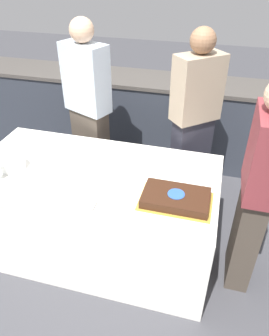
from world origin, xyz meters
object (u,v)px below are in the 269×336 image
object	(u,v)px
cake	(176,198)
plate_stack	(12,164)
person_cutting_cake	(193,127)
person_seated_right	(257,192)
person_standing_back	(89,113)

from	to	relation	value
cake	plate_stack	bearing A→B (deg)	176.93
person_cutting_cake	person_seated_right	size ratio (longest dim) A/B	1.06
person_cutting_cake	person_standing_back	world-z (taller)	person_standing_back
cake	person_standing_back	size ratio (longest dim) A/B	0.28
person_seated_right	cake	bearing A→B (deg)	-72.05
person_seated_right	person_standing_back	size ratio (longest dim) A/B	0.93
person_seated_right	person_cutting_cake	bearing A→B (deg)	-144.93
plate_stack	person_standing_back	size ratio (longest dim) A/B	0.12
cake	person_cutting_cake	world-z (taller)	person_cutting_cake
cake	person_cutting_cake	distance (m)	0.87
person_cutting_cake	person_standing_back	distance (m)	0.94
person_cutting_cake	cake	bearing A→B (deg)	48.00
person_standing_back	cake	bearing A→B (deg)	160.20
cake	person_standing_back	world-z (taller)	person_standing_back
cake	person_standing_back	xyz separation A→B (m)	(-0.94, 0.87, 0.09)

